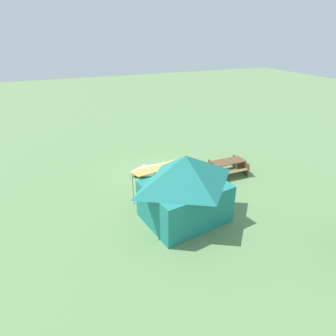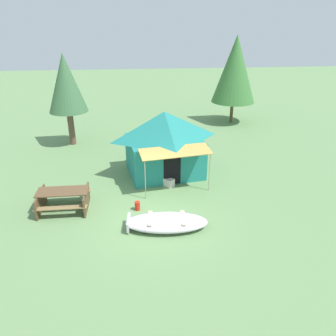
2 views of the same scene
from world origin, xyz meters
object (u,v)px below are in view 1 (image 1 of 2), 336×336
Objects in this scene: cooler_box at (172,199)px; picnic_table at (228,166)px; beached_rowboat at (156,170)px; fuel_can at (181,177)px; canvas_cabin_tent at (185,187)px.

picnic_table is at bearing -159.84° from cooler_box.
fuel_can is (-0.97, 1.30, -0.06)m from beached_rowboat.
fuel_can is (-1.36, -1.87, -0.01)m from cooler_box.
beached_rowboat is at bearing -23.79° from picnic_table.
beached_rowboat is 0.71× the size of canvas_cabin_tent.
beached_rowboat is 3.20m from cooler_box.
picnic_table is (-3.76, 1.66, 0.27)m from beached_rowboat.
picnic_table is 2.82m from fuel_can.
cooler_box is 1.60× the size of fuel_can.
picnic_table reaches higher than cooler_box.
canvas_cabin_tent reaches higher than fuel_can.
fuel_can is at bearing -126.02° from cooler_box.
picnic_table is (-4.14, -2.87, -1.04)m from canvas_cabin_tent.
picnic_table is at bearing -145.26° from canvas_cabin_tent.
canvas_cabin_tent reaches higher than cooler_box.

